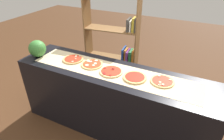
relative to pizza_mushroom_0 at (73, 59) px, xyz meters
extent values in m
plane|color=#4C2D19|center=(0.61, -0.04, -0.94)|extent=(12.00, 12.00, 0.00)
cube|color=black|center=(0.61, -0.04, -0.48)|extent=(2.53, 0.64, 0.93)
cube|color=beige|center=(0.61, -0.04, -0.01)|extent=(2.11, 0.42, 0.00)
cylinder|color=tan|center=(0.00, 0.00, 0.00)|extent=(0.28, 0.28, 0.02)
cylinder|color=red|center=(0.00, 0.00, 0.01)|extent=(0.23, 0.23, 0.00)
cylinder|color=#C6B28E|center=(0.04, 0.01, 0.01)|extent=(0.02, 0.02, 0.01)
cylinder|color=#C6B28E|center=(0.05, -0.08, 0.01)|extent=(0.03, 0.03, 0.01)
cylinder|color=#C6B28E|center=(-0.01, 0.08, 0.01)|extent=(0.03, 0.03, 0.01)
cylinder|color=#C6B28E|center=(0.04, 0.09, 0.01)|extent=(0.02, 0.02, 0.01)
cylinder|color=#C6B28E|center=(0.00, 0.06, 0.01)|extent=(0.03, 0.03, 0.01)
cylinder|color=#DBB26B|center=(0.30, -0.01, 0.00)|extent=(0.28, 0.28, 0.01)
cylinder|color=red|center=(0.30, -0.01, 0.01)|extent=(0.24, 0.24, 0.00)
cylinder|color=#EFE5CC|center=(0.27, -0.07, 0.01)|extent=(0.04, 0.04, 0.00)
cylinder|color=#EFE5CC|center=(0.34, -0.05, 0.01)|extent=(0.04, 0.04, 0.00)
cylinder|color=#EFE5CC|center=(0.22, 0.03, 0.01)|extent=(0.04, 0.04, 0.00)
cylinder|color=#EFE5CC|center=(0.31, 0.08, 0.01)|extent=(0.04, 0.04, 0.00)
cylinder|color=#EFE5CC|center=(0.26, 0.03, 0.01)|extent=(0.04, 0.04, 0.00)
cylinder|color=#EFE5CC|center=(0.34, 0.01, 0.01)|extent=(0.04, 0.04, 0.00)
cylinder|color=#E5C17F|center=(0.61, -0.06, 0.00)|extent=(0.28, 0.28, 0.02)
cylinder|color=red|center=(0.61, -0.06, 0.01)|extent=(0.25, 0.25, 0.00)
cylinder|color=maroon|center=(0.50, -0.04, 0.01)|extent=(0.03, 0.03, 0.00)
cylinder|color=maroon|center=(0.57, -0.17, 0.01)|extent=(0.03, 0.03, 0.00)
cylinder|color=maroon|center=(0.64, -0.16, 0.01)|extent=(0.03, 0.03, 0.00)
cylinder|color=maroon|center=(0.61, -0.01, 0.01)|extent=(0.03, 0.03, 0.00)
cylinder|color=maroon|center=(0.55, -0.14, 0.01)|extent=(0.04, 0.04, 0.00)
cylinder|color=maroon|center=(0.60, -0.03, 0.01)|extent=(0.03, 0.03, 0.00)
cylinder|color=#DBB26B|center=(0.91, -0.06, 0.00)|extent=(0.27, 0.27, 0.02)
cylinder|color=#AD2314|center=(0.91, -0.06, 0.01)|extent=(0.22, 0.22, 0.00)
cylinder|color=#DBB26B|center=(1.21, 0.00, 0.00)|extent=(0.27, 0.27, 0.01)
cylinder|color=red|center=(1.21, 0.00, 0.01)|extent=(0.23, 0.23, 0.00)
cylinder|color=#C6B28E|center=(1.20, -0.08, 0.01)|extent=(0.02, 0.02, 0.01)
cylinder|color=#C6B28E|center=(1.20, -0.05, 0.01)|extent=(0.03, 0.03, 0.01)
cylinder|color=#C6B28E|center=(1.16, 0.08, 0.01)|extent=(0.03, 0.03, 0.01)
cylinder|color=#C6B28E|center=(1.24, -0.08, 0.01)|extent=(0.03, 0.03, 0.01)
cylinder|color=#C6B28E|center=(1.20, -0.10, 0.01)|extent=(0.03, 0.03, 0.01)
cylinder|color=#C6B28E|center=(1.29, 0.05, 0.01)|extent=(0.03, 0.03, 0.01)
sphere|color=#387A33|center=(-0.50, -0.12, 0.10)|extent=(0.23, 0.23, 0.23)
cube|color=brown|center=(0.56, 1.01, -0.13)|extent=(0.05, 0.29, 1.63)
cube|color=brown|center=(-0.34, 0.91, -0.13)|extent=(0.05, 0.29, 1.63)
cube|color=brown|center=(0.11, 0.96, -0.93)|extent=(0.91, 0.38, 0.02)
cube|color=orange|center=(0.51, 1.00, -0.82)|extent=(0.06, 0.19, 0.22)
cube|color=orange|center=(0.47, 1.00, -0.83)|extent=(0.06, 0.20, 0.19)
cube|color=silver|center=(0.43, 0.99, -0.83)|extent=(0.05, 0.20, 0.20)
cube|color=#234799|center=(0.39, 0.99, -0.80)|extent=(0.06, 0.22, 0.25)
cube|color=brown|center=(0.11, 0.96, -0.40)|extent=(0.91, 0.38, 0.02)
cube|color=orange|center=(0.52, 1.00, -0.28)|extent=(0.06, 0.21, 0.21)
cube|color=#2D753D|center=(0.46, 1.00, -0.29)|extent=(0.06, 0.20, 0.19)
cube|color=#753384|center=(0.41, 0.99, -0.29)|extent=(0.06, 0.23, 0.19)
cube|color=orange|center=(0.37, 0.99, -0.29)|extent=(0.05, 0.17, 0.20)
cube|color=#234799|center=(0.33, 0.98, -0.28)|extent=(0.05, 0.23, 0.22)
cube|color=brown|center=(0.11, 0.96, 0.14)|extent=(0.91, 0.38, 0.02)
cube|color=#47423D|center=(0.52, 1.00, 0.26)|extent=(0.05, 0.18, 0.23)
cube|color=gold|center=(0.48, 1.00, 0.26)|extent=(0.05, 0.16, 0.22)
cube|color=silver|center=(0.44, 1.00, 0.24)|extent=(0.05, 0.18, 0.18)
cube|color=#47423D|center=(0.40, 0.99, 0.25)|extent=(0.06, 0.21, 0.20)
camera|label=1|loc=(1.49, -1.84, 1.21)|focal=30.80mm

